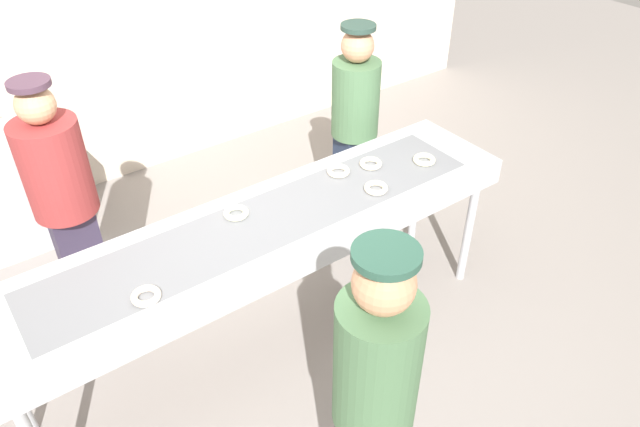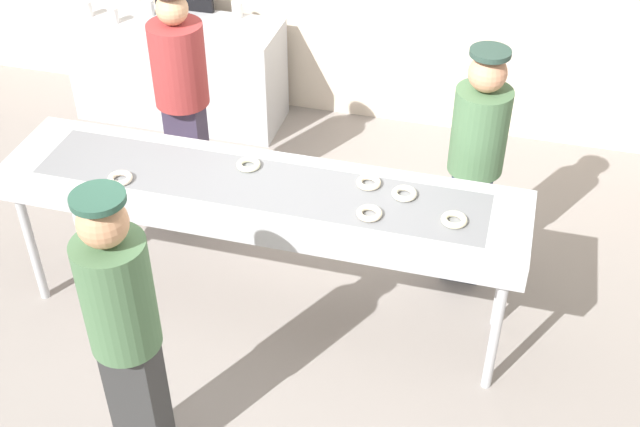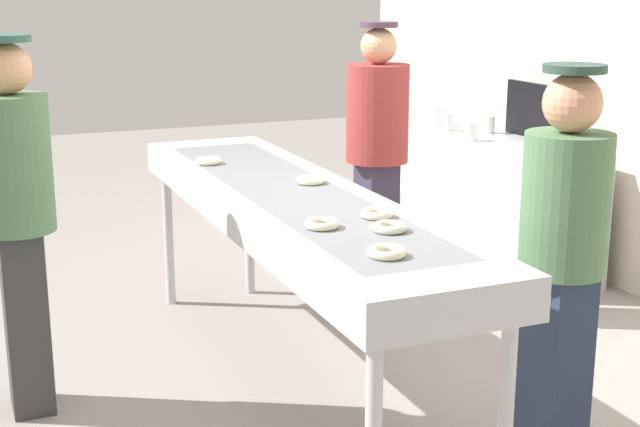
# 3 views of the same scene
# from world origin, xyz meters

# --- Properties ---
(ground_plane) EXTENTS (16.00, 16.00, 0.00)m
(ground_plane) POSITION_xyz_m (0.00, 0.00, 0.00)
(ground_plane) COLOR gray
(fryer_conveyor) EXTENTS (2.97, 0.66, 0.97)m
(fryer_conveyor) POSITION_xyz_m (0.00, 0.00, 0.88)
(fryer_conveyor) COLOR #B7BABF
(fryer_conveyor) RESTS_ON ground
(sugar_donut_0) EXTENTS (0.17, 0.17, 0.03)m
(sugar_donut_0) POSITION_xyz_m (1.08, -0.06, 0.98)
(sugar_donut_0) COLOR #F9F2C6
(sugar_donut_0) RESTS_ON fryer_conveyor
(sugar_donut_1) EXTENTS (0.17, 0.17, 0.03)m
(sugar_donut_1) POSITION_xyz_m (0.59, 0.14, 0.98)
(sugar_donut_1) COLOR #FCECCA
(sugar_donut_1) RESTS_ON fryer_conveyor
(sugar_donut_2) EXTENTS (0.18, 0.18, 0.03)m
(sugar_donut_2) POSITION_xyz_m (-0.75, -0.17, 0.98)
(sugar_donut_2) COLOR #F4E1C8
(sugar_donut_2) RESTS_ON fryer_conveyor
(sugar_donut_3) EXTENTS (0.17, 0.17, 0.03)m
(sugar_donut_3) POSITION_xyz_m (0.65, -0.12, 0.98)
(sugar_donut_3) COLOR #F5E5C4
(sugar_donut_3) RESTS_ON fryer_conveyor
(sugar_donut_4) EXTENTS (0.15, 0.15, 0.03)m
(sugar_donut_4) POSITION_xyz_m (0.79, 0.10, 0.98)
(sugar_donut_4) COLOR #F0E7CA
(sugar_donut_4) RESTS_ON fryer_conveyor
(sugar_donut_5) EXTENTS (0.18, 0.18, 0.03)m
(sugar_donut_5) POSITION_xyz_m (-0.11, 0.14, 0.98)
(sugar_donut_5) COLOR #F3F2CC
(sugar_donut_5) RESTS_ON fryer_conveyor
(worker_baker) EXTENTS (0.35, 0.35, 1.67)m
(worker_baker) POSITION_xyz_m (-0.80, 0.83, 0.96)
(worker_baker) COLOR #352C43
(worker_baker) RESTS_ON ground
(worker_assistant) EXTENTS (0.32, 0.32, 1.60)m
(worker_assistant) POSITION_xyz_m (1.12, 0.65, 0.90)
(worker_assistant) COLOR #212D44
(worker_assistant) RESTS_ON ground
(customer_waiting) EXTENTS (0.32, 0.32, 1.67)m
(customer_waiting) POSITION_xyz_m (-0.25, -1.17, 0.94)
(customer_waiting) COLOR #323233
(customer_waiting) RESTS_ON ground
(prep_counter) EXTENTS (1.68, 0.57, 0.85)m
(prep_counter) POSITION_xyz_m (-1.39, 2.03, 0.43)
(prep_counter) COLOR #B7BABF
(prep_counter) RESTS_ON ground
(paper_cup_0) EXTENTS (0.08, 0.08, 0.12)m
(paper_cup_0) POSITION_xyz_m (-1.40, 1.82, 0.91)
(paper_cup_0) COLOR white
(paper_cup_0) RESTS_ON prep_counter
(paper_cup_1) EXTENTS (0.08, 0.08, 0.12)m
(paper_cup_1) POSITION_xyz_m (-2.08, 1.95, 0.91)
(paper_cup_1) COLOR white
(paper_cup_1) RESTS_ON prep_counter
(paper_cup_2) EXTENTS (0.08, 0.08, 0.12)m
(paper_cup_2) POSITION_xyz_m (-0.93, 2.24, 0.91)
(paper_cup_2) COLOR white
(paper_cup_2) RESTS_ON prep_counter
(paper_cup_3) EXTENTS (0.08, 0.08, 0.12)m
(paper_cup_3) POSITION_xyz_m (-1.83, 1.89, 0.91)
(paper_cup_3) COLOR white
(paper_cup_3) RESTS_ON prep_counter
(paper_cup_4) EXTENTS (0.08, 0.08, 0.12)m
(paper_cup_4) POSITION_xyz_m (-1.62, 2.10, 0.91)
(paper_cup_4) COLOR white
(paper_cup_4) RESTS_ON prep_counter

